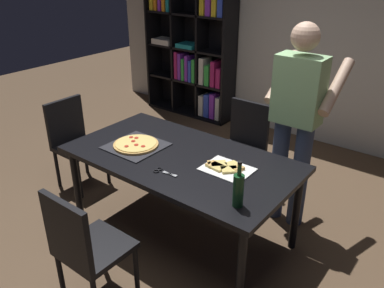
% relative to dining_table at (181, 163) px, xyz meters
% --- Properties ---
extents(ground_plane, '(12.00, 12.00, 0.00)m').
position_rel_dining_table_xyz_m(ground_plane, '(0.00, 0.00, -0.68)').
color(ground_plane, brown).
extents(back_wall, '(6.40, 0.10, 2.80)m').
position_rel_dining_table_xyz_m(back_wall, '(0.00, 2.60, 0.72)').
color(back_wall, silver).
rests_on(back_wall, ground_plane).
extents(dining_table, '(1.84, 1.00, 0.75)m').
position_rel_dining_table_xyz_m(dining_table, '(0.00, 0.00, 0.00)').
color(dining_table, black).
rests_on(dining_table, ground_plane).
extents(chair_near_camera, '(0.42, 0.42, 0.90)m').
position_rel_dining_table_xyz_m(chair_near_camera, '(-0.00, -0.98, -0.17)').
color(chair_near_camera, black).
rests_on(chair_near_camera, ground_plane).
extents(chair_far_side, '(0.42, 0.42, 0.90)m').
position_rel_dining_table_xyz_m(chair_far_side, '(0.00, 0.98, -0.17)').
color(chair_far_side, black).
rests_on(chair_far_side, ground_plane).
extents(chair_left_end, '(0.42, 0.42, 0.90)m').
position_rel_dining_table_xyz_m(chair_left_end, '(-1.40, 0.00, -0.17)').
color(chair_left_end, black).
rests_on(chair_left_end, ground_plane).
extents(bookshelf, '(1.40, 0.35, 1.95)m').
position_rel_dining_table_xyz_m(bookshelf, '(-1.70, 2.38, 0.29)').
color(bookshelf, black).
rests_on(bookshelf, ground_plane).
extents(person_serving_pizza, '(0.55, 0.54, 1.75)m').
position_rel_dining_table_xyz_m(person_serving_pizza, '(0.61, 0.76, 0.31)').
color(person_serving_pizza, '#38476B').
rests_on(person_serving_pizza, ground_plane).
extents(pepperoni_pizza_on_tray, '(0.43, 0.43, 0.04)m').
position_rel_dining_table_xyz_m(pepperoni_pizza_on_tray, '(-0.40, -0.09, 0.08)').
color(pepperoni_pizza_on_tray, '#2D2D33').
rests_on(pepperoni_pizza_on_tray, dining_table).
extents(pizza_slices_on_towel, '(0.36, 0.28, 0.03)m').
position_rel_dining_table_xyz_m(pizza_slices_on_towel, '(0.40, 0.04, 0.08)').
color(pizza_slices_on_towel, white).
rests_on(pizza_slices_on_towel, dining_table).
extents(wine_bottle, '(0.07, 0.07, 0.32)m').
position_rel_dining_table_xyz_m(wine_bottle, '(0.72, -0.30, 0.19)').
color(wine_bottle, '#194723').
rests_on(wine_bottle, dining_table).
extents(kitchen_scissors, '(0.20, 0.09, 0.01)m').
position_rel_dining_table_xyz_m(kitchen_scissors, '(0.06, -0.28, 0.07)').
color(kitchen_scissors, silver).
rests_on(kitchen_scissors, dining_table).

